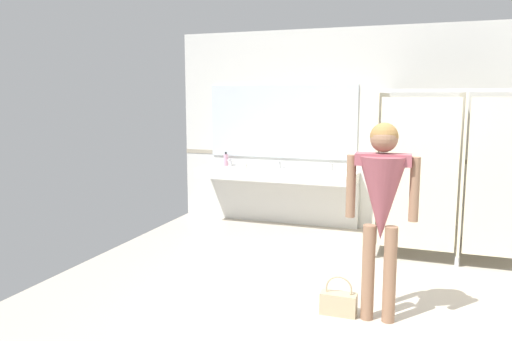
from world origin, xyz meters
The scene contains 11 objects.
ground_plane centered at (0.00, 0.00, -0.05)m, with size 7.22×6.69×0.10m, color #B2A899.
wall_back centered at (0.00, 3.11, 1.45)m, with size 7.22×0.12×2.90m, color silver.
wall_back_tile_band centered at (0.00, 3.04, 1.05)m, with size 7.22×0.01×0.06m, color #9E937F.
vanity_counter centered at (-1.99, 2.82, 0.63)m, with size 2.39×0.59×0.97m.
mirror_panel centered at (-1.99, 3.03, 1.55)m, with size 2.29×0.02×1.10m, color silver.
bathroom_stalls centered at (0.51, 2.15, 1.05)m, with size 1.94×1.37×2.01m.
person_standing centered at (-0.20, 0.00, 1.09)m, with size 0.60×0.42×1.71m.
handbag centered at (-0.54, 0.00, 0.11)m, with size 0.32×0.14×0.35m.
soap_dispenser centered at (-2.86, 2.91, 0.95)m, with size 0.07×0.07×0.22m.
paper_cup centered at (-2.45, 2.68, 0.90)m, with size 0.07×0.07×0.09m, color white.
floor_drain_cover centered at (-0.67, 0.61, 0.00)m, with size 0.14×0.14×0.01m, color #B7BABF.
Camera 1 is at (0.17, -4.19, 1.92)m, focal length 34.78 mm.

